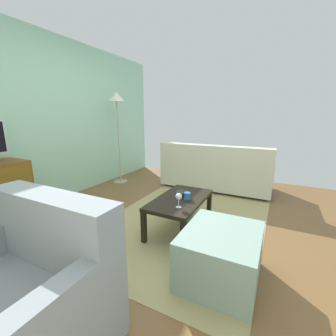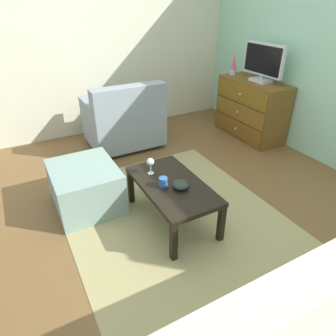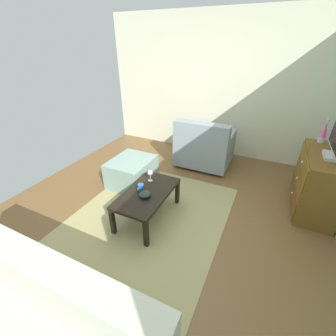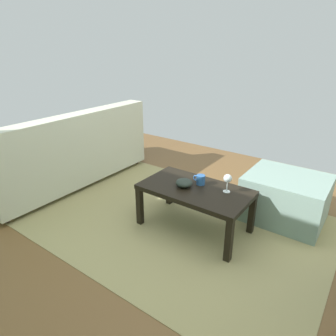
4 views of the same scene
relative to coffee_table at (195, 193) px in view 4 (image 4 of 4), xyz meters
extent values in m
cube|color=brown|center=(-0.03, 0.22, -0.37)|extent=(5.35, 4.55, 0.05)
cube|color=tan|center=(0.17, 0.02, -0.34)|extent=(2.60, 1.90, 0.01)
cube|color=black|center=(-0.44, 0.23, -0.17)|extent=(0.05, 0.05, 0.36)
cube|color=black|center=(0.44, 0.23, -0.17)|extent=(0.05, 0.05, 0.36)
cube|color=black|center=(-0.44, -0.23, -0.17)|extent=(0.05, 0.05, 0.36)
cube|color=black|center=(0.44, -0.23, -0.17)|extent=(0.05, 0.05, 0.36)
cube|color=black|center=(0.00, 0.00, 0.03)|extent=(0.93, 0.52, 0.04)
cylinder|color=silver|center=(-0.25, -0.09, 0.05)|extent=(0.06, 0.06, 0.00)
cylinder|color=silver|center=(-0.25, -0.09, 0.10)|extent=(0.01, 0.01, 0.09)
sphere|color=silver|center=(-0.25, -0.09, 0.17)|extent=(0.07, 0.07, 0.07)
cylinder|color=#2E5EA4|center=(0.00, -0.09, 0.09)|extent=(0.08, 0.08, 0.08)
torus|color=#2E5EA4|center=(0.05, -0.09, 0.10)|extent=(0.05, 0.01, 0.05)
ellipsoid|color=#252F29|center=(0.10, 0.03, 0.08)|extent=(0.15, 0.15, 0.07)
cylinder|color=#332319|center=(2.14, -0.86, -0.32)|extent=(0.05, 0.05, 0.05)
cylinder|color=#332319|center=(1.45, -0.86, -0.32)|extent=(0.05, 0.05, 0.05)
cylinder|color=#332319|center=(1.45, 0.94, -0.32)|extent=(0.05, 0.05, 0.05)
cube|color=beige|center=(1.80, 0.04, -0.12)|extent=(0.85, 1.97, 0.36)
cube|color=beige|center=(1.47, 0.04, 0.28)|extent=(0.20, 1.97, 0.43)
cube|color=beige|center=(1.80, -0.88, 0.17)|extent=(0.81, 0.12, 0.20)
cube|color=#829E95|center=(-0.59, -0.63, -0.13)|extent=(0.70, 0.60, 0.43)
camera|label=1|loc=(-2.23, -0.97, 0.99)|focal=23.55mm
camera|label=2|loc=(1.91, -1.08, 1.49)|focal=31.89mm
camera|label=3|loc=(1.97, 1.23, 1.68)|focal=24.05mm
camera|label=4|loc=(-1.14, 1.98, 1.19)|focal=31.94mm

